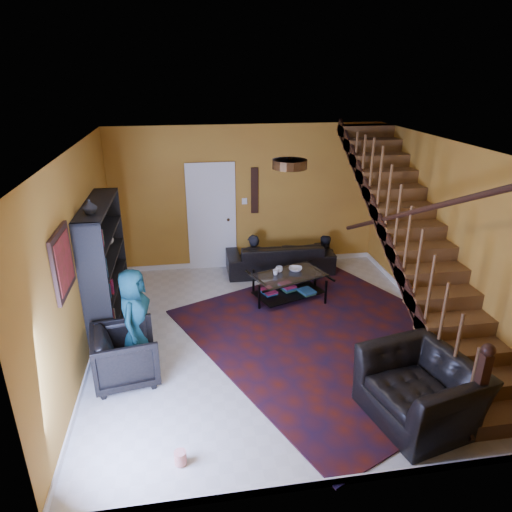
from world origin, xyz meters
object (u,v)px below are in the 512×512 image
Objects in this scene: sofa at (280,257)px; armchair_right at (420,390)px; bookshelf at (106,271)px; coffee_table at (289,285)px; armchair_left at (126,355)px.

sofa is 1.75× the size of armchair_right.
bookshelf is 3.50m from sofa.
bookshelf is 3.03m from coffee_table.
bookshelf is at bearing -169.61° from coffee_table.
armchair_right reaches higher than coffee_table.
bookshelf is 1.46× the size of coffee_table.
armchair_right is at bearing 100.47° from sofa.
sofa is at bearing 85.91° from coffee_table.
bookshelf is 4.56m from armchair_right.
armchair_left is at bearing 49.99° from sofa.
sofa is 1.17m from coffee_table.
armchair_right is (3.35, -1.25, 0.02)m from armchair_left.
sofa is 4.02m from armchair_left.
coffee_table is at bearing 10.39° from bookshelf.
armchair_right reaches higher than armchair_left.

